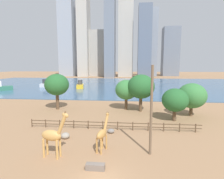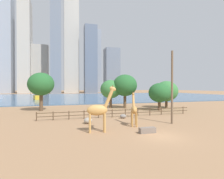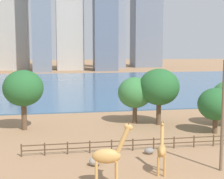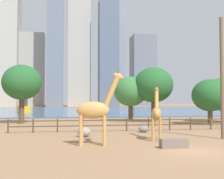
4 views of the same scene
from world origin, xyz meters
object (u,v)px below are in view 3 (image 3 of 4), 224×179
object	(u,v)px
giraffe_companion	(109,156)
utility_pole	(223,116)
tree_left_small	(135,93)
tree_center_broad	(23,88)
boulder_near_fence	(95,161)
boulder_by_pole	(149,151)
tree_right_tall	(216,104)
boat_tug	(14,88)
tree_right_small	(159,87)
giraffe_tall	(162,150)

from	to	relation	value
giraffe_companion	utility_pole	world-z (taller)	utility_pole
giraffe_companion	tree_left_small	distance (m)	22.77
utility_pole	tree_center_broad	size ratio (longest dim) A/B	1.23
giraffe_companion	boulder_near_fence	world-z (taller)	giraffe_companion
boulder_by_pole	tree_right_tall	xyz separation A→B (m)	(10.63, 6.69, 3.42)
boulder_by_pole	boat_tug	size ratio (longest dim) A/B	0.13
giraffe_companion	tree_right_tall	size ratio (longest dim) A/B	0.89
tree_right_tall	tree_right_small	bearing A→B (deg)	132.26
giraffe_tall	giraffe_companion	xyz separation A→B (m)	(-4.99, -1.90, 0.38)
utility_pole	tree_right_tall	distance (m)	13.72
giraffe_tall	boulder_near_fence	bearing A→B (deg)	81.65
tree_right_tall	boat_tug	distance (m)	51.43
boulder_by_pole	boulder_near_fence	bearing A→B (deg)	-157.28
utility_pole	giraffe_companion	bearing A→B (deg)	-171.65
tree_right_tall	tree_left_small	distance (m)	11.43
giraffe_tall	tree_left_small	xyz separation A→B (m)	(2.50, 19.52, 2.38)
giraffe_companion	utility_pole	xyz separation A→B (m)	(10.36, 1.52, 2.48)
tree_left_small	tree_right_small	distance (m)	3.54
tree_right_small	boat_tug	bearing A→B (deg)	122.58
tree_right_tall	tree_right_small	world-z (taller)	tree_right_small
giraffe_tall	giraffe_companion	world-z (taller)	giraffe_companion
giraffe_tall	boat_tug	world-z (taller)	boat_tug
tree_right_tall	tree_right_small	distance (m)	8.34
boulder_near_fence	tree_right_small	distance (m)	19.45
tree_center_broad	tree_left_small	bearing A→B (deg)	4.47
boulder_near_fence	boulder_by_pole	distance (m)	6.43
tree_right_tall	boulder_near_fence	bearing A→B (deg)	-151.02
giraffe_tall	tree_center_broad	size ratio (longest dim) A/B	0.54
boulder_near_fence	tree_center_broad	world-z (taller)	tree_center_broad
tree_center_broad	tree_right_tall	size ratio (longest dim) A/B	1.37
boat_tug	giraffe_tall	bearing A→B (deg)	5.17
utility_pole	boat_tug	bearing A→B (deg)	112.79
tree_right_tall	boat_tug	xyz separation A→B (m)	(-28.82, 42.53, -2.40)
boulder_near_fence	boulder_by_pole	bearing A→B (deg)	22.72
giraffe_tall	tree_center_broad	distance (m)	22.64
utility_pole	tree_center_broad	world-z (taller)	utility_pole
boulder_by_pole	boat_tug	distance (m)	52.49
boulder_near_fence	giraffe_tall	bearing A→B (deg)	-27.65
tree_right_small	boat_tug	xyz separation A→B (m)	(-23.32, 36.48, -3.99)
tree_left_small	boat_tug	bearing A→B (deg)	119.97
tree_left_small	giraffe_tall	bearing A→B (deg)	-97.31
tree_left_small	tree_right_small	world-z (taller)	tree_right_small
giraffe_companion	tree_right_small	world-z (taller)	tree_right_small
tree_center_broad	tree_right_small	bearing A→B (deg)	-0.72
utility_pole	tree_center_broad	distance (m)	26.11
tree_center_broad	boat_tug	xyz separation A→B (m)	(-4.86, 36.25, -4.18)
utility_pole	boulder_near_fence	size ratio (longest dim) A/B	8.70
giraffe_tall	boulder_by_pole	world-z (taller)	giraffe_tall
giraffe_companion	boulder_near_fence	xyz separation A→B (m)	(-0.46, 4.75, -2.02)
utility_pole	boat_tug	xyz separation A→B (m)	(-23.08, 54.94, -3.56)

